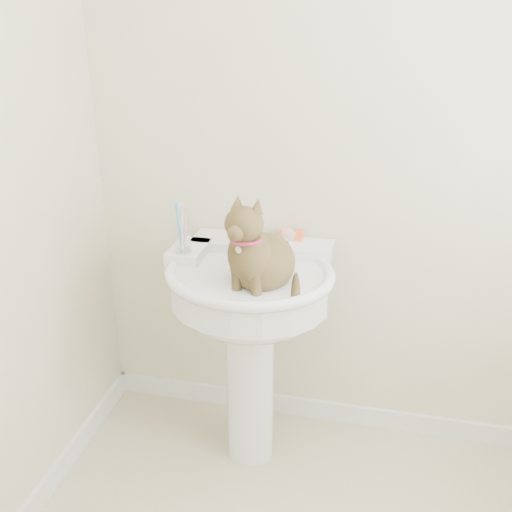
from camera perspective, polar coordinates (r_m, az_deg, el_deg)
The scene contains 7 objects.
wall_back at distance 2.26m, azimuth 11.04°, elevation 10.30°, with size 2.20×0.00×2.50m, color beige, non-canonical shape.
baseboard_back at distance 2.78m, azimuth 9.05°, elevation -14.63°, with size 2.20×0.02×0.09m, color white.
pedestal_sink at distance 2.24m, azimuth -0.63°, elevation -4.87°, with size 0.64×0.62×0.88m.
faucet at distance 2.28m, azimuth 0.33°, elevation 2.08°, with size 0.28×0.12×0.14m.
soap_bar at distance 2.35m, azimuth 3.42°, elevation 2.02°, with size 0.09×0.06×0.03m, color #FB5C28.
toothbrush_cup at distance 2.22m, azimuth -7.00°, elevation 1.53°, with size 0.07×0.07×0.18m.
cat at distance 2.04m, azimuth 0.32°, elevation -0.12°, with size 0.25×0.31×0.46m.
Camera 1 is at (0.07, -1.10, 1.76)m, focal length 42.00 mm.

